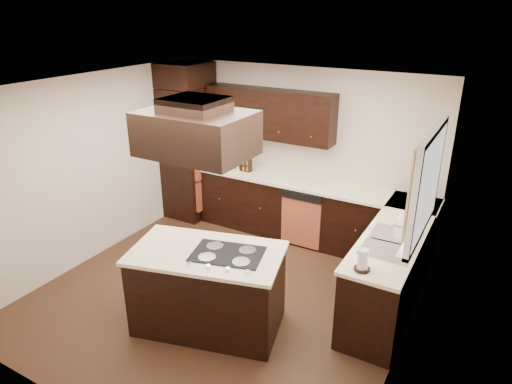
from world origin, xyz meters
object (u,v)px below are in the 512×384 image
(spice_rack, at_px, (241,161))
(oven_column, at_px, (189,153))
(range_hood, at_px, (196,134))
(island, at_px, (208,290))

(spice_rack, bearing_deg, oven_column, -170.82)
(range_hood, bearing_deg, island, -22.62)
(island, bearing_deg, spice_rack, 98.19)
(oven_column, bearing_deg, spice_rack, 3.38)
(oven_column, height_order, range_hood, range_hood)
(island, distance_m, range_hood, 1.72)
(island, relative_size, spice_rack, 4.35)
(spice_rack, bearing_deg, range_hood, -62.52)
(range_hood, bearing_deg, spice_rack, 111.68)
(oven_column, distance_m, range_hood, 3.13)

